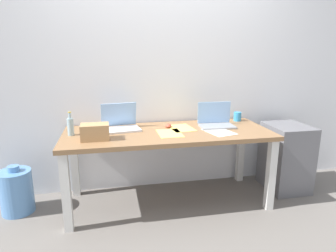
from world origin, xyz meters
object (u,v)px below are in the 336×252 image
at_px(beer_bottle, 71,126).
at_px(cardboard_box, 95,132).
at_px(desk, 168,140).
at_px(computer_mouse, 168,126).
at_px(laptop_right, 216,121).
at_px(water_cooler_jug, 16,191).
at_px(coffee_mug, 237,117).
at_px(laptop_left, 121,124).
at_px(filing_cabinet, 286,157).

distance_m(beer_bottle, cardboard_box, 0.28).
height_order(desk, computer_mouse, computer_mouse).
xyz_separation_m(laptop_right, water_cooler_jug, (-1.91, -0.01, -0.57)).
height_order(laptop_right, computer_mouse, laptop_right).
bearing_deg(computer_mouse, laptop_right, 7.97).
bearing_deg(cardboard_box, beer_bottle, 139.70).
bearing_deg(beer_bottle, laptop_right, 2.33).
xyz_separation_m(laptop_right, coffee_mug, (0.31, 0.18, -0.00)).
height_order(cardboard_box, water_cooler_jug, cardboard_box).
bearing_deg(laptop_left, desk, -19.12).
relative_size(desk, coffee_mug, 20.26).
relative_size(beer_bottle, filing_cabinet, 0.30).
height_order(cardboard_box, coffee_mug, cardboard_box).
bearing_deg(computer_mouse, cardboard_box, -143.00).
height_order(computer_mouse, filing_cabinet, computer_mouse).
xyz_separation_m(laptop_left, cardboard_box, (-0.23, -0.30, 0.01)).
height_order(desk, beer_bottle, beer_bottle).
distance_m(desk, filing_cabinet, 1.32).
height_order(beer_bottle, cardboard_box, beer_bottle).
relative_size(desk, cardboard_box, 8.21).
bearing_deg(water_cooler_jug, cardboard_box, -16.85).
xyz_separation_m(cardboard_box, coffee_mug, (1.47, 0.42, -0.02)).
bearing_deg(beer_bottle, laptop_left, 14.53).
bearing_deg(laptop_right, cardboard_box, -168.34).
height_order(computer_mouse, water_cooler_jug, computer_mouse).
distance_m(computer_mouse, cardboard_box, 0.75).
bearing_deg(coffee_mug, water_cooler_jug, -174.95).
bearing_deg(water_cooler_jug, laptop_right, 0.44).
bearing_deg(filing_cabinet, laptop_right, 177.03).
xyz_separation_m(laptop_right, filing_cabinet, (0.79, -0.04, -0.42)).
relative_size(computer_mouse, filing_cabinet, 0.14).
distance_m(desk, laptop_left, 0.48).
xyz_separation_m(coffee_mug, water_cooler_jug, (-2.22, -0.20, -0.56)).
bearing_deg(laptop_right, beer_bottle, -177.67).
xyz_separation_m(computer_mouse, water_cooler_jug, (-1.43, -0.07, -0.53)).
bearing_deg(cardboard_box, laptop_right, 11.66).
distance_m(cardboard_box, filing_cabinet, 2.01).
bearing_deg(laptop_left, water_cooler_jug, -175.68).
xyz_separation_m(laptop_right, computer_mouse, (-0.47, 0.05, -0.03)).
relative_size(computer_mouse, cardboard_box, 0.43).
xyz_separation_m(desk, filing_cabinet, (1.29, 0.05, -0.28)).
distance_m(desk, cardboard_box, 0.69).
height_order(laptop_left, coffee_mug, laptop_left).
bearing_deg(filing_cabinet, cardboard_box, -174.17).
bearing_deg(laptop_left, cardboard_box, -127.07).
height_order(laptop_right, cardboard_box, laptop_right).
distance_m(water_cooler_jug, filing_cabinet, 2.70).
height_order(desk, laptop_right, laptop_right).
height_order(laptop_left, computer_mouse, laptop_left).
height_order(laptop_right, beer_bottle, laptop_right).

